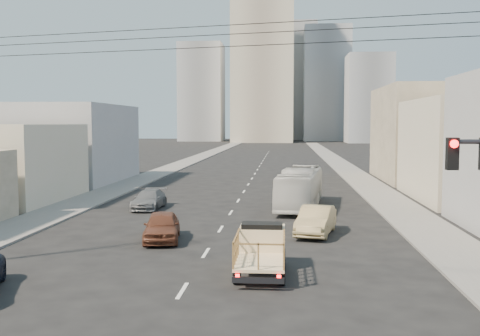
# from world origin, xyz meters

# --- Properties ---
(ground) EXTENTS (420.00, 420.00, 0.00)m
(ground) POSITION_xyz_m (0.00, 0.00, 0.00)
(ground) COLOR black
(ground) RESTS_ON ground
(sidewalk_left) EXTENTS (3.50, 180.00, 0.12)m
(sidewalk_left) POSITION_xyz_m (-11.75, 70.00, 0.06)
(sidewalk_left) COLOR slate
(sidewalk_left) RESTS_ON ground
(sidewalk_right) EXTENTS (3.50, 180.00, 0.12)m
(sidewalk_right) POSITION_xyz_m (11.75, 70.00, 0.06)
(sidewalk_right) COLOR slate
(sidewalk_right) RESTS_ON ground
(lane_dashes) EXTENTS (0.15, 104.00, 0.01)m
(lane_dashes) POSITION_xyz_m (0.00, 53.00, 0.01)
(lane_dashes) COLOR silver
(lane_dashes) RESTS_ON ground
(flatbed_pickup) EXTENTS (1.95, 4.41, 1.90)m
(flatbed_pickup) POSITION_xyz_m (2.74, 4.63, 1.09)
(flatbed_pickup) COLOR beige
(flatbed_pickup) RESTS_ON ground
(city_bus) EXTENTS (3.75, 10.59, 2.89)m
(city_bus) POSITION_xyz_m (4.75, 22.66, 1.44)
(city_bus) COLOR silver
(city_bus) RESTS_ON ground
(sedan_brown) EXTENTS (2.43, 4.62, 1.50)m
(sedan_brown) POSITION_xyz_m (-2.66, 10.60, 0.75)
(sedan_brown) COLOR brown
(sedan_brown) RESTS_ON ground
(sedan_tan) EXTENTS (2.60, 4.93, 1.54)m
(sedan_tan) POSITION_xyz_m (5.38, 12.85, 0.77)
(sedan_tan) COLOR tan
(sedan_tan) RESTS_ON ground
(sedan_grey) EXTENTS (1.90, 4.57, 1.32)m
(sedan_grey) POSITION_xyz_m (-5.98, 21.28, 0.66)
(sedan_grey) COLOR slate
(sedan_grey) RESTS_ON ground
(overhead_wires) EXTENTS (23.01, 5.02, 0.72)m
(overhead_wires) POSITION_xyz_m (0.00, 1.50, 8.97)
(overhead_wires) COLOR black
(overhead_wires) RESTS_ON ground
(bldg_right_far) EXTENTS (12.00, 16.00, 10.00)m
(bldg_right_far) POSITION_xyz_m (20.00, 44.00, 5.00)
(bldg_right_far) COLOR gray
(bldg_right_far) RESTS_ON ground
(bldg_left_far) EXTENTS (12.00, 16.00, 8.00)m
(bldg_left_far) POSITION_xyz_m (-19.50, 39.00, 4.00)
(bldg_left_far) COLOR #98989B
(bldg_left_far) RESTS_ON ground
(high_rise_tower) EXTENTS (20.00, 20.00, 60.00)m
(high_rise_tower) POSITION_xyz_m (-4.00, 170.00, 30.00)
(high_rise_tower) COLOR tan
(high_rise_tower) RESTS_ON ground
(midrise_ne) EXTENTS (16.00, 16.00, 40.00)m
(midrise_ne) POSITION_xyz_m (18.00, 185.00, 20.00)
(midrise_ne) COLOR gray
(midrise_ne) RESTS_ON ground
(midrise_nw) EXTENTS (15.00, 15.00, 34.00)m
(midrise_nw) POSITION_xyz_m (-26.00, 180.00, 17.00)
(midrise_nw) COLOR gray
(midrise_nw) RESTS_ON ground
(midrise_back) EXTENTS (18.00, 18.00, 44.00)m
(midrise_back) POSITION_xyz_m (6.00, 200.00, 22.00)
(midrise_back) COLOR #98989B
(midrise_back) RESTS_ON ground
(midrise_east) EXTENTS (14.00, 14.00, 28.00)m
(midrise_east) POSITION_xyz_m (30.00, 165.00, 14.00)
(midrise_east) COLOR gray
(midrise_east) RESTS_ON ground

